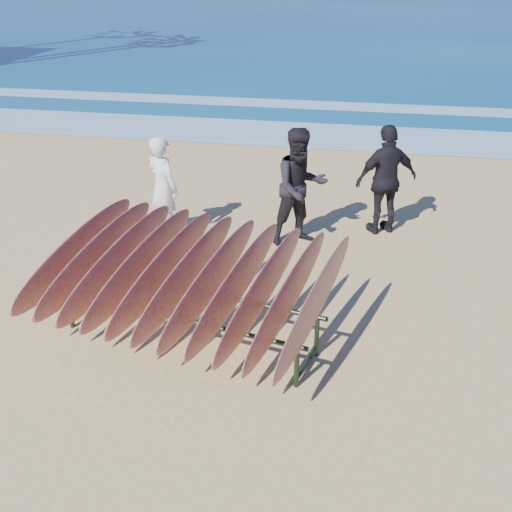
# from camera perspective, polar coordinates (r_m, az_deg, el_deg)

# --- Properties ---
(ground) EXTENTS (120.00, 120.00, 0.00)m
(ground) POSITION_cam_1_polar(r_m,az_deg,el_deg) (7.39, -1.21, -9.30)
(ground) COLOR tan
(ground) RESTS_ON ground
(ocean) EXTENTS (160.00, 160.00, 0.00)m
(ocean) POSITION_cam_1_polar(r_m,az_deg,el_deg) (61.09, 10.58, 21.16)
(ocean) COLOR navy
(ocean) RESTS_ON ground
(foam_near) EXTENTS (160.00, 160.00, 0.00)m
(foam_near) POSITION_cam_1_polar(r_m,az_deg,el_deg) (16.53, 6.27, 10.59)
(foam_near) COLOR white
(foam_near) RESTS_ON ground
(foam_far) EXTENTS (160.00, 160.00, 0.00)m
(foam_far) POSITION_cam_1_polar(r_m,az_deg,el_deg) (19.92, 7.26, 13.10)
(foam_far) COLOR white
(foam_far) RESTS_ON ground
(surfboard_rack) EXTENTS (3.64, 3.13, 1.37)m
(surfboard_rack) POSITION_cam_1_polar(r_m,az_deg,el_deg) (7.36, -6.18, -1.80)
(surfboard_rack) COLOR black
(surfboard_rack) RESTS_ON ground
(person_white) EXTENTS (0.72, 0.65, 1.66)m
(person_white) POSITION_cam_1_polar(r_m,az_deg,el_deg) (10.31, -8.31, 6.03)
(person_white) COLOR silver
(person_white) RESTS_ON ground
(person_dark_a) EXTENTS (1.13, 1.07, 1.85)m
(person_dark_a) POSITION_cam_1_polar(r_m,az_deg,el_deg) (9.96, 3.96, 6.12)
(person_dark_a) COLOR black
(person_dark_a) RESTS_ON ground
(person_dark_b) EXTENTS (1.13, 0.88, 1.79)m
(person_dark_b) POSITION_cam_1_polar(r_m,az_deg,el_deg) (10.56, 11.51, 6.64)
(person_dark_b) COLOR black
(person_dark_b) RESTS_ON ground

